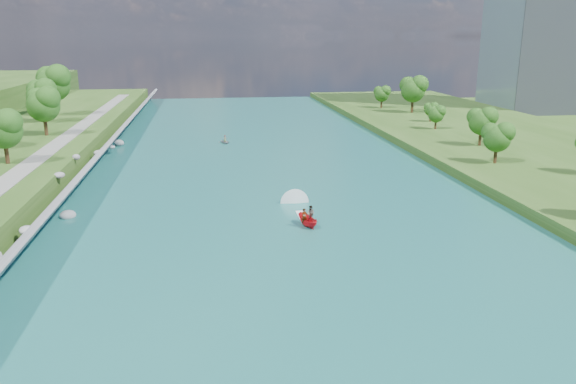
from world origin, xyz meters
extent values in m
plane|color=#2D5119|center=(0.00, 0.00, 0.00)|extent=(260.00, 260.00, 0.00)
cube|color=#175955|center=(0.00, 20.00, 0.05)|extent=(55.00, 240.00, 0.10)
cube|color=slate|center=(-25.85, 20.00, 1.80)|extent=(3.54, 236.00, 4.05)
ellipsoid|color=gray|center=(-26.28, 1.13, 2.16)|extent=(1.32, 1.68, 0.82)
ellipsoid|color=gray|center=(-24.87, 11.50, 0.28)|extent=(1.86, 2.15, 1.16)
ellipsoid|color=gray|center=(-27.26, 19.05, 3.33)|extent=(1.36, 1.70, 0.76)
ellipsoid|color=gray|center=(-27.25, 29.05, 3.57)|extent=(1.09, 0.97, 0.85)
ellipsoid|color=gray|center=(-26.13, 39.69, 1.94)|extent=(1.67, 1.77, 1.01)
ellipsoid|color=gray|center=(-25.41, 48.36, 1.27)|extent=(1.20, 1.30, 0.77)
ellipsoid|color=gray|center=(-25.21, 55.74, 0.64)|extent=(1.89, 1.61, 1.27)
cube|color=gray|center=(-32.50, 20.00, 3.55)|extent=(3.00, 200.00, 0.10)
ellipsoid|color=#224312|center=(-35.67, 26.40, 7.90)|extent=(5.28, 5.28, 8.80)
ellipsoid|color=#224312|center=(-36.48, 49.52, 8.49)|extent=(5.98, 5.98, 9.97)
ellipsoid|color=#224312|center=(-41.05, 65.80, 8.63)|extent=(6.16, 6.16, 10.26)
ellipsoid|color=#224312|center=(-41.29, 76.60, 9.90)|extent=(7.68, 7.68, 12.81)
ellipsoid|color=#224312|center=(35.14, 25.35, 5.21)|extent=(4.46, 4.46, 7.43)
ellipsoid|color=#224312|center=(39.60, 39.28, 5.53)|extent=(4.83, 4.83, 8.06)
ellipsoid|color=#224312|center=(39.03, 57.90, 4.41)|extent=(3.49, 3.49, 5.81)
ellipsoid|color=#224312|center=(42.11, 68.31, 4.09)|extent=(3.11, 3.11, 5.18)
ellipsoid|color=#224312|center=(43.55, 83.98, 6.95)|extent=(6.54, 6.54, 10.90)
ellipsoid|color=#224312|center=(38.71, 94.35, 5.04)|extent=(4.24, 4.24, 7.07)
imported|color=red|center=(2.07, 4.33, 0.78)|extent=(2.24, 3.74, 1.36)
imported|color=#66605B|center=(1.67, 3.93, 1.34)|extent=(0.72, 0.54, 1.78)
imported|color=#66605B|center=(2.57, 4.83, 1.35)|extent=(1.10, 1.08, 1.79)
cube|color=white|center=(2.07, 7.33, 0.13)|extent=(0.90, 5.00, 0.06)
imported|color=gray|center=(-5.06, 55.85, 0.41)|extent=(2.81, 3.41, 0.61)
imported|color=#66605B|center=(-5.06, 55.85, 0.99)|extent=(0.67, 0.48, 1.28)
camera|label=1|loc=(-8.50, -53.44, 20.31)|focal=35.00mm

